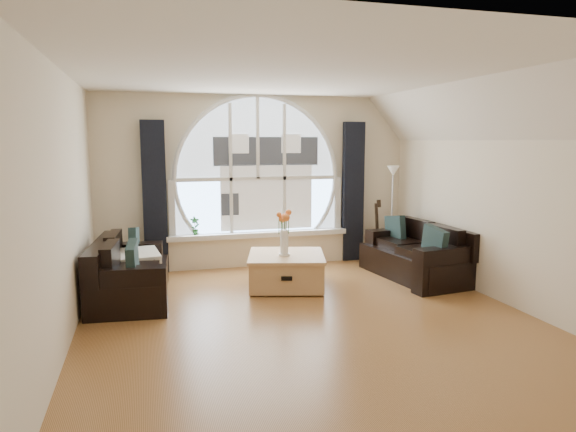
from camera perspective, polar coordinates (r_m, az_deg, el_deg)
The scene contains 21 objects.
ground at distance 5.95m, azimuth 2.36°, elevation -11.27°, with size 5.00×5.50×0.01m, color brown.
ceiling at distance 5.66m, azimuth 2.52°, elevation 15.47°, with size 5.00×5.50×0.01m, color silver.
wall_back at distance 8.30m, azimuth -3.42°, elevation 3.82°, with size 5.00×0.01×2.70m, color beige.
wall_front at distance 3.18m, azimuth 17.88°, elevation -3.75°, with size 5.00×0.01×2.70m, color beige.
wall_left at distance 5.43m, azimuth -23.54°, elevation 0.81°, with size 0.01×5.50×2.70m, color beige.
wall_right at distance 6.84m, azimuth 22.81°, elevation 2.25°, with size 0.01×5.50×2.70m, color beige.
attic_slope at distance 6.64m, azimuth 21.23°, elevation 10.82°, with size 0.92×5.50×0.72m, color silver.
arched_window at distance 8.25m, azimuth -3.39°, elevation 5.71°, with size 2.60×0.06×2.15m, color silver.
window_sill at distance 8.31m, azimuth -3.22°, elevation -2.02°, with size 2.90×0.22×0.08m, color white.
window_frame at distance 8.22m, azimuth -3.35°, elevation 5.70°, with size 2.76×0.08×2.15m, color white.
neighbor_house at distance 8.27m, azimuth -2.34°, elevation 4.86°, with size 1.70×0.02×1.50m, color silver.
curtain_left at distance 8.01m, azimuth -14.48°, elevation 1.98°, with size 0.35×0.12×2.30m, color black.
curtain_right at distance 8.68m, azimuth 7.16°, elevation 2.64°, with size 0.35×0.12×2.30m, color black.
sofa_left at distance 6.85m, azimuth -17.01°, elevation -5.53°, with size 0.85×1.70×0.75m, color black.
sofa_right at distance 7.81m, azimuth 13.92°, elevation -3.73°, with size 0.87×1.75×0.78m, color black.
coffee_chest at distance 7.13m, azimuth -0.18°, elevation -5.87°, with size 1.01×1.01×0.50m, color tan.
throw_blanket at distance 7.07m, azimuth -16.32°, elevation -4.24°, with size 0.55×0.55×0.10m, color silver.
vase_flowers at distance 6.94m, azimuth -0.42°, elevation -1.22°, with size 0.24×0.24×0.70m, color white.
floor_lamp at distance 8.51m, azimuth 11.37°, elevation 0.05°, with size 0.24×0.24×1.60m, color #B2B2B2.
guitar at distance 8.56m, azimuth 9.58°, elevation -1.68°, with size 0.36×0.24×1.06m, color brown.
potted_plant at distance 8.13m, azimuth -10.22°, elevation -1.06°, with size 0.15×0.10×0.29m, color #1E6023.
Camera 1 is at (-1.73, -5.34, 1.99)m, focal length 32.28 mm.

